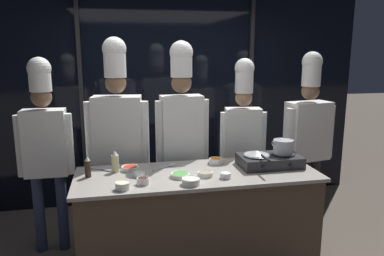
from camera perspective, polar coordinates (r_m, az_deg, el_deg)
window_wall_back at (r=4.86m, az=-3.49°, el=4.35°), size 5.11×0.09×2.70m
demo_counter at (r=3.48m, az=0.85°, el=-14.04°), size 2.12×0.76×0.93m
portable_stove at (r=3.55m, az=11.73°, el=-4.86°), size 0.56×0.35×0.11m
frying_pan at (r=3.47m, az=9.86°, el=-3.78°), size 0.24×0.41×0.04m
stock_pot at (r=3.56m, az=13.72°, el=-2.73°), size 0.21×0.18×0.13m
squeeze_bottle_oil at (r=3.37m, az=-11.64°, el=-5.06°), size 0.06×0.06×0.19m
squeeze_bottle_soy at (r=3.29m, az=-15.61°, el=-5.76°), size 0.05×0.05×0.18m
prep_bowl_noodles at (r=2.97m, az=-10.57°, el=-8.59°), size 0.11×0.11×0.06m
prep_bowl_mushrooms at (r=3.22m, az=2.04°, el=-6.95°), size 0.13×0.13×0.04m
prep_bowl_carrots at (r=3.55m, az=3.64°, el=-4.98°), size 0.13×0.13×0.06m
prep_bowl_scallions at (r=3.19m, az=-1.81°, el=-7.14°), size 0.17×0.17×0.03m
prep_bowl_rice at (r=3.18m, az=5.12°, el=-7.15°), size 0.09×0.09×0.05m
prep_bowl_onion at (r=3.02m, az=-0.19°, el=-8.05°), size 0.15×0.15×0.05m
prep_bowl_soy_glaze at (r=3.05m, az=-7.48°, el=-7.94°), size 0.10×0.10×0.05m
prep_bowl_chili_flakes at (r=3.41m, az=-9.42°, el=-6.04°), size 0.16×0.16×0.04m
prep_bowl_bean_sprouts at (r=3.23m, az=-8.02°, el=-6.95°), size 0.10×0.10×0.04m
serving_spoon_slotted at (r=3.46m, az=-13.18°, el=-6.20°), size 0.22×0.14×0.02m
serving_spoon_solid at (r=3.48m, az=-3.48°, el=-5.76°), size 0.25×0.18×0.02m
chef_head at (r=3.83m, az=-21.49°, el=-1.76°), size 0.52×0.21×1.92m
chef_sous at (r=3.80m, az=-11.27°, el=-0.22°), size 0.62×0.31×2.11m
chef_line at (r=3.79m, az=-1.58°, el=0.39°), size 0.55×0.24×2.07m
chef_pastry at (r=4.07m, az=7.74°, el=-0.61°), size 0.49×0.25×1.90m
chef_apprentice at (r=4.29m, az=17.24°, el=-0.51°), size 0.62×0.33×1.97m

